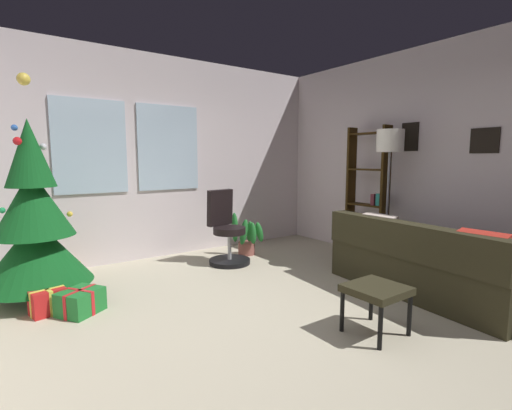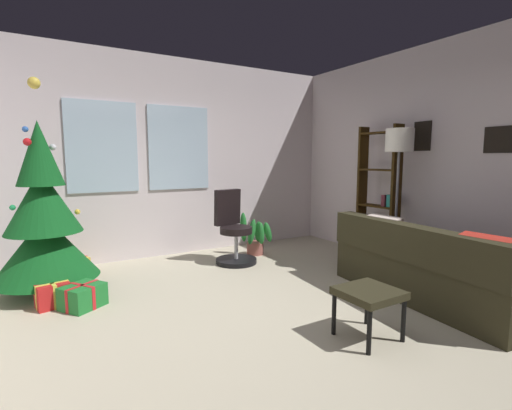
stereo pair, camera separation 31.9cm
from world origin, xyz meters
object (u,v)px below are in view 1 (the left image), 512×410
object	(u,v)px
footstool	(376,293)
gift_box_gold	(64,271)
gift_box_red	(48,302)
potted_plant	(247,238)
holiday_tree	(35,226)
office_chair	(227,235)
gift_box_green	(80,302)
floor_lamp	(390,152)
bookshelf	(367,201)
couch	(442,268)

from	to	relation	value
footstool	gift_box_gold	distance (m)	3.55
gift_box_red	potted_plant	distance (m)	2.76
holiday_tree	office_chair	world-z (taller)	holiday_tree
footstool	gift_box_green	bearing A→B (deg)	135.66
footstool	potted_plant	bearing A→B (deg)	78.53
floor_lamp	bookshelf	bearing A→B (deg)	61.30
holiday_tree	bookshelf	distance (m)	4.18
holiday_tree	bookshelf	bearing A→B (deg)	-12.08
gift_box_green	bookshelf	distance (m)	3.89
gift_box_red	bookshelf	bearing A→B (deg)	-5.55
couch	floor_lamp	world-z (taller)	floor_lamp
couch	gift_box_red	size ratio (longest dim) A/B	6.70
gift_box_gold	gift_box_red	bearing A→B (deg)	-105.72
couch	potted_plant	world-z (taller)	couch
gift_box_green	bookshelf	bearing A→B (deg)	-3.48
bookshelf	floor_lamp	world-z (taller)	bookshelf
holiday_tree	gift_box_gold	size ratio (longest dim) A/B	6.40
gift_box_gold	floor_lamp	bearing A→B (deg)	-29.33
footstool	gift_box_red	distance (m)	2.94
gift_box_red	gift_box_green	distance (m)	0.30
bookshelf	footstool	bearing A→B (deg)	-140.13
gift_box_gold	floor_lamp	size ratio (longest dim) A/B	0.20
bookshelf	potted_plant	distance (m)	1.83
office_chair	holiday_tree	bearing A→B (deg)	-179.81
holiday_tree	gift_box_green	size ratio (longest dim) A/B	4.91
couch	holiday_tree	distance (m)	4.20
footstool	bookshelf	distance (m)	2.56
couch	potted_plant	xyz separation A→B (m)	(-0.76, 2.52, -0.03)
bookshelf	gift_box_green	bearing A→B (deg)	176.52
potted_plant	bookshelf	bearing A→B (deg)	-37.29
footstool	gift_box_gold	bearing A→B (deg)	121.49
gift_box_green	footstool	bearing A→B (deg)	-44.34
gift_box_gold	gift_box_green	bearing A→B (deg)	-91.84
gift_box_red	floor_lamp	size ratio (longest dim) A/B	0.18
bookshelf	potted_plant	bearing A→B (deg)	142.71
footstool	office_chair	size ratio (longest dim) A/B	0.44
footstool	gift_box_green	world-z (taller)	footstool
bookshelf	potted_plant	xyz separation A→B (m)	(-1.39, 1.06, -0.55)
gift_box_gold	bookshelf	distance (m)	4.09
holiday_tree	gift_box_red	xyz separation A→B (m)	(0.02, -0.48, -0.64)
couch	potted_plant	size ratio (longest dim) A/B	3.41
floor_lamp	gift_box_gold	bearing A→B (deg)	150.67
office_chair	gift_box_green	bearing A→B (deg)	-161.79
gift_box_green	gift_box_gold	bearing A→B (deg)	88.16
footstool	bookshelf	bearing A→B (deg)	39.87
gift_box_green	gift_box_gold	size ratio (longest dim) A/B	1.30
office_chair	potted_plant	distance (m)	0.50
footstool	gift_box_red	bearing A→B (deg)	136.76
holiday_tree	gift_box_red	distance (m)	0.80
couch	gift_box_red	bearing A→B (deg)	151.59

